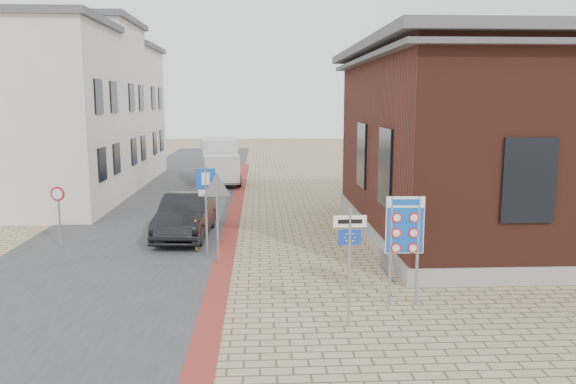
{
  "coord_description": "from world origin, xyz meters",
  "views": [
    {
      "loc": [
        -0.87,
        -12.9,
        4.81
      ],
      "look_at": [
        -0.06,
        3.15,
        2.2
      ],
      "focal_mm": 35.0,
      "sensor_mm": 36.0,
      "label": 1
    }
  ],
  "objects_px": {
    "box_truck": "(220,161)",
    "bollard": "(196,235)",
    "sedan": "(186,216)",
    "border_sign": "(405,228)",
    "parking_sign": "(206,194)",
    "essen_sign": "(349,248)"
  },
  "relations": [
    {
      "from": "essen_sign",
      "to": "bollard",
      "type": "bearing_deg",
      "value": 119.58
    },
    {
      "from": "box_truck",
      "to": "bollard",
      "type": "height_order",
      "value": "box_truck"
    },
    {
      "from": "parking_sign",
      "to": "bollard",
      "type": "bearing_deg",
      "value": 118.17
    },
    {
      "from": "border_sign",
      "to": "box_truck",
      "type": "bearing_deg",
      "value": 108.55
    },
    {
      "from": "box_truck",
      "to": "bollard",
      "type": "distance_m",
      "value": 14.97
    },
    {
      "from": "border_sign",
      "to": "bollard",
      "type": "bearing_deg",
      "value": 138.88
    },
    {
      "from": "bollard",
      "to": "box_truck",
      "type": "bearing_deg",
      "value": 90.96
    },
    {
      "from": "parking_sign",
      "to": "essen_sign",
      "type": "bearing_deg",
      "value": -69.67
    },
    {
      "from": "border_sign",
      "to": "sedan",
      "type": "bearing_deg",
      "value": 132.84
    },
    {
      "from": "parking_sign",
      "to": "box_truck",
      "type": "bearing_deg",
      "value": 81.99
    },
    {
      "from": "border_sign",
      "to": "parking_sign",
      "type": "bearing_deg",
      "value": 139.58
    },
    {
      "from": "sedan",
      "to": "border_sign",
      "type": "distance_m",
      "value": 9.42
    },
    {
      "from": "border_sign",
      "to": "parking_sign",
      "type": "distance_m",
      "value": 6.95
    },
    {
      "from": "sedan",
      "to": "border_sign",
      "type": "height_order",
      "value": "border_sign"
    },
    {
      "from": "border_sign",
      "to": "bollard",
      "type": "height_order",
      "value": "border_sign"
    },
    {
      "from": "box_truck",
      "to": "parking_sign",
      "type": "distance_m",
      "value": 15.47
    },
    {
      "from": "parking_sign",
      "to": "bollard",
      "type": "distance_m",
      "value": 1.58
    },
    {
      "from": "sedan",
      "to": "parking_sign",
      "type": "distance_m",
      "value": 2.84
    },
    {
      "from": "sedan",
      "to": "parking_sign",
      "type": "relative_size",
      "value": 1.64
    },
    {
      "from": "sedan",
      "to": "box_truck",
      "type": "height_order",
      "value": "box_truck"
    },
    {
      "from": "essen_sign",
      "to": "bollard",
      "type": "distance_m",
      "value": 7.72
    },
    {
      "from": "box_truck",
      "to": "parking_sign",
      "type": "height_order",
      "value": "parking_sign"
    }
  ]
}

